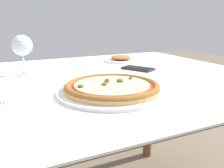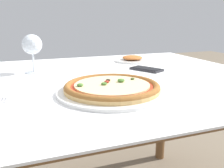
{
  "view_description": "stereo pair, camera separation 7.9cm",
  "coord_description": "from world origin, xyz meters",
  "px_view_note": "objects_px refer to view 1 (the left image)",
  "views": [
    {
      "loc": [
        -0.41,
        -0.9,
        0.96
      ],
      "look_at": [
        -0.08,
        -0.22,
        0.76
      ],
      "focal_mm": 40.0,
      "sensor_mm": 36.0,
      "label": 1
    },
    {
      "loc": [
        -0.34,
        -0.93,
        0.96
      ],
      "look_at": [
        -0.08,
        -0.22,
        0.76
      ],
      "focal_mm": 40.0,
      "sensor_mm": 36.0,
      "label": 2
    }
  ],
  "objects_px": {
    "cell_phone": "(138,68)",
    "side_plate": "(121,59)",
    "pizza_plate": "(112,88)",
    "wine_glass_far_left": "(22,46)",
    "dining_table": "(105,95)"
  },
  "relations": [
    {
      "from": "pizza_plate",
      "to": "dining_table",
      "type": "bearing_deg",
      "value": 70.74
    },
    {
      "from": "wine_glass_far_left",
      "to": "pizza_plate",
      "type": "bearing_deg",
      "value": -62.25
    },
    {
      "from": "wine_glass_far_left",
      "to": "dining_table",
      "type": "bearing_deg",
      "value": -32.48
    },
    {
      "from": "pizza_plate",
      "to": "cell_phone",
      "type": "distance_m",
      "value": 0.39
    },
    {
      "from": "wine_glass_far_left",
      "to": "cell_phone",
      "type": "bearing_deg",
      "value": -14.51
    },
    {
      "from": "wine_glass_far_left",
      "to": "side_plate",
      "type": "distance_m",
      "value": 0.55
    },
    {
      "from": "cell_phone",
      "to": "side_plate",
      "type": "relative_size",
      "value": 0.86
    },
    {
      "from": "pizza_plate",
      "to": "wine_glass_far_left",
      "type": "xyz_separation_m",
      "value": [
        -0.21,
        0.4,
        0.1
      ]
    },
    {
      "from": "cell_phone",
      "to": "side_plate",
      "type": "xyz_separation_m",
      "value": [
        0.04,
        0.24,
        0.01
      ]
    },
    {
      "from": "cell_phone",
      "to": "pizza_plate",
      "type": "bearing_deg",
      "value": -134.22
    },
    {
      "from": "pizza_plate",
      "to": "cell_phone",
      "type": "height_order",
      "value": "pizza_plate"
    },
    {
      "from": "pizza_plate",
      "to": "side_plate",
      "type": "bearing_deg",
      "value": 59.08
    },
    {
      "from": "cell_phone",
      "to": "side_plate",
      "type": "bearing_deg",
      "value": 80.95
    },
    {
      "from": "dining_table",
      "to": "side_plate",
      "type": "height_order",
      "value": "side_plate"
    },
    {
      "from": "dining_table",
      "to": "pizza_plate",
      "type": "xyz_separation_m",
      "value": [
        -0.08,
        -0.22,
        0.1
      ]
    }
  ]
}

